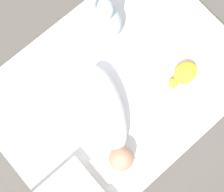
# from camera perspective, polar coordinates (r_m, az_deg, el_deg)

# --- Properties ---
(ground_plane) EXTENTS (12.00, 12.00, 0.00)m
(ground_plane) POSITION_cam_1_polar(r_m,az_deg,el_deg) (1.86, 0.79, 0.43)
(ground_plane) COLOR #514C47
(bed_mattress) EXTENTS (1.35, 0.98, 0.21)m
(bed_mattress) POSITION_cam_1_polar(r_m,az_deg,el_deg) (1.76, 0.84, 1.13)
(bed_mattress) COLOR white
(bed_mattress) RESTS_ON ground_plane
(burp_cloth) EXTENTS (0.18, 0.15, 0.02)m
(burp_cloth) POSITION_cam_1_polar(r_m,az_deg,el_deg) (1.60, 0.01, -11.81)
(burp_cloth) COLOR white
(burp_cloth) RESTS_ON bed_mattress
(swaddled_baby) EXTENTS (0.34, 0.53, 0.17)m
(swaddled_baby) POSITION_cam_1_polar(r_m,az_deg,el_deg) (1.55, -0.60, -3.39)
(swaddled_baby) COLOR white
(swaddled_baby) RESTS_ON bed_mattress
(bunny_plush) EXTENTS (0.22, 0.22, 0.39)m
(bunny_plush) POSITION_cam_1_polar(r_m,az_deg,el_deg) (1.63, -2.10, 13.67)
(bunny_plush) COLOR silver
(bunny_plush) RESTS_ON bed_mattress
(turtle_plush) EXTENTS (0.18, 0.11, 0.08)m
(turtle_plush) POSITION_cam_1_polar(r_m,az_deg,el_deg) (1.68, 13.04, 3.96)
(turtle_plush) COLOR yellow
(turtle_plush) RESTS_ON bed_mattress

